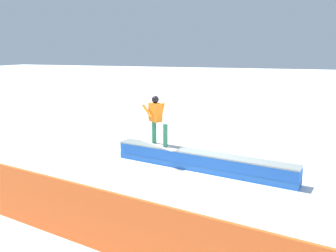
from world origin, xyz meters
name	(u,v)px	position (x,y,z in m)	size (l,w,h in m)	color
ground_plane	(201,170)	(0.00, 0.00, 0.00)	(120.00, 120.00, 0.00)	white
grind_box	(201,162)	(0.00, 0.00, 0.25)	(5.43, 1.49, 0.54)	blue
snowboarder	(157,118)	(1.49, -0.33, 1.36)	(1.41, 1.02, 1.49)	silver
safety_fence	(125,228)	(0.00, 4.74, 0.56)	(9.71, 0.06, 1.13)	orange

